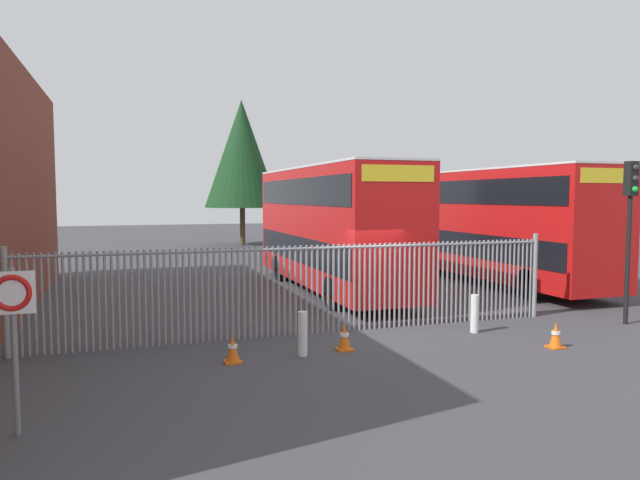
# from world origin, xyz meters

# --- Properties ---
(ground_plane) EXTENTS (100.00, 100.00, 0.00)m
(ground_plane) POSITION_xyz_m (0.00, 8.00, 0.00)
(ground_plane) COLOR #3D3D42
(palisade_fence) EXTENTS (13.45, 0.14, 2.35)m
(palisade_fence) POSITION_xyz_m (-1.61, 0.00, 1.18)
(palisade_fence) COLOR gray
(palisade_fence) RESTS_ON ground
(double_decker_bus_near_gate) EXTENTS (2.54, 10.81, 4.42)m
(double_decker_bus_near_gate) POSITION_xyz_m (1.08, 6.01, 2.42)
(double_decker_bus_near_gate) COLOR red
(double_decker_bus_near_gate) RESTS_ON ground
(double_decker_bus_behind_fence_left) EXTENTS (2.54, 10.81, 4.42)m
(double_decker_bus_behind_fence_left) POSITION_xyz_m (7.75, 5.56, 2.42)
(double_decker_bus_behind_fence_left) COLOR red
(double_decker_bus_behind_fence_left) RESTS_ON ground
(bollard_near_left) EXTENTS (0.20, 0.20, 0.95)m
(bollard_near_left) POSITION_xyz_m (-2.33, -1.81, 0.47)
(bollard_near_left) COLOR silver
(bollard_near_left) RESTS_ON ground
(bollard_center_front) EXTENTS (0.20, 0.20, 0.95)m
(bollard_center_front) POSITION_xyz_m (2.34, -1.16, 0.47)
(bollard_center_front) COLOR silver
(bollard_center_front) RESTS_ON ground
(traffic_cone_by_gate) EXTENTS (0.34, 0.34, 0.59)m
(traffic_cone_by_gate) POSITION_xyz_m (3.22, -3.01, 0.29)
(traffic_cone_by_gate) COLOR orange
(traffic_cone_by_gate) RESTS_ON ground
(traffic_cone_mid_forecourt) EXTENTS (0.34, 0.34, 0.59)m
(traffic_cone_mid_forecourt) POSITION_xyz_m (-3.84, -1.87, 0.29)
(traffic_cone_mid_forecourt) COLOR orange
(traffic_cone_mid_forecourt) RESTS_ON ground
(traffic_cone_near_kerb) EXTENTS (0.34, 0.34, 0.59)m
(traffic_cone_near_kerb) POSITION_xyz_m (-1.33, -1.68, 0.29)
(traffic_cone_near_kerb) COLOR orange
(traffic_cone_near_kerb) RESTS_ON ground
(speed_limit_sign_post) EXTENTS (0.60, 0.14, 2.40)m
(speed_limit_sign_post) POSITION_xyz_m (-7.36, -4.50, 1.78)
(speed_limit_sign_post) COLOR slate
(speed_limit_sign_post) RESTS_ON ground
(traffic_light_kerbside) EXTENTS (0.28, 0.33, 4.30)m
(traffic_light_kerbside) POSITION_xyz_m (6.70, -1.61, 2.99)
(traffic_light_kerbside) COLOR black
(traffic_light_kerbside) RESTS_ON ground
(tree_tall_back) EXTENTS (5.13, 5.13, 9.96)m
(tree_tall_back) POSITION_xyz_m (1.75, 26.17, 6.28)
(tree_tall_back) COLOR #4C3823
(tree_tall_back) RESTS_ON ground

